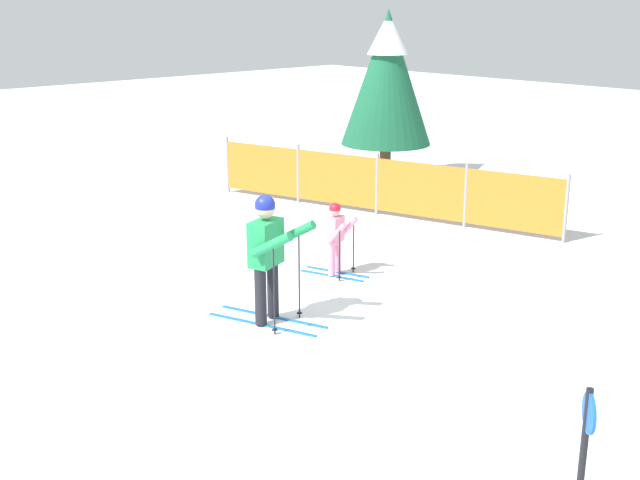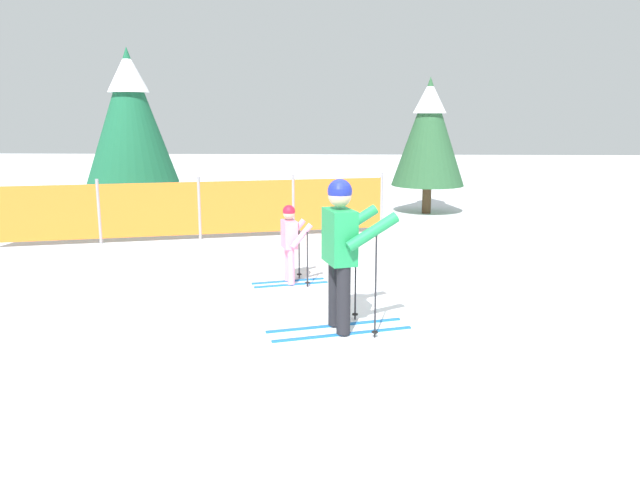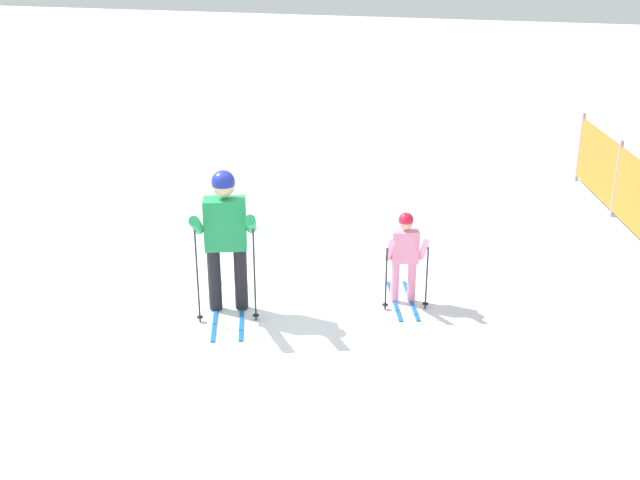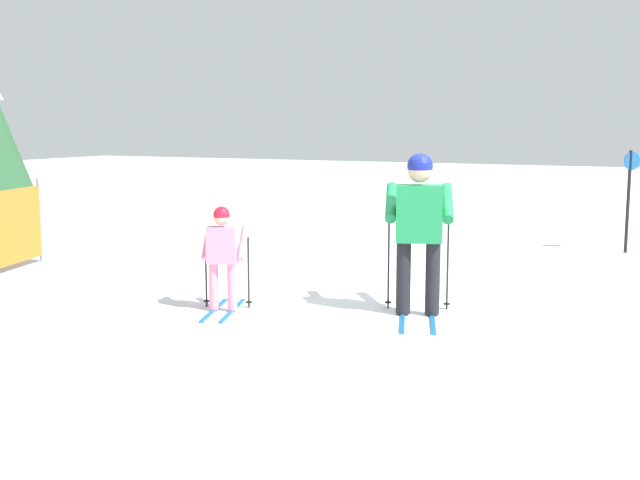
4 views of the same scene
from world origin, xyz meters
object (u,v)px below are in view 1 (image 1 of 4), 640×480
(skier_adult, at_px, (268,247))
(skier_child, at_px, (336,233))
(conifer_far, at_px, (387,75))
(safety_fence, at_px, (377,184))
(trail_marker, at_px, (582,471))

(skier_adult, bearing_deg, skier_child, 92.05)
(skier_adult, bearing_deg, conifer_far, 103.81)
(safety_fence, distance_m, trail_marker, 10.30)
(skier_child, bearing_deg, safety_fence, 104.82)
(skier_child, xyz_separation_m, conifer_far, (-4.10, 5.60, 1.70))
(skier_child, bearing_deg, skier_adult, -87.34)
(skier_child, height_order, safety_fence, safety_fence)
(skier_child, height_order, conifer_far, conifer_far)
(skier_child, height_order, trail_marker, trail_marker)
(skier_child, relative_size, trail_marker, 0.71)
(skier_adult, relative_size, safety_fence, 0.24)
(skier_adult, height_order, conifer_far, conifer_far)
(skier_adult, distance_m, skier_child, 2.07)
(trail_marker, bearing_deg, conifer_far, 137.77)
(skier_adult, distance_m, trail_marker, 5.45)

